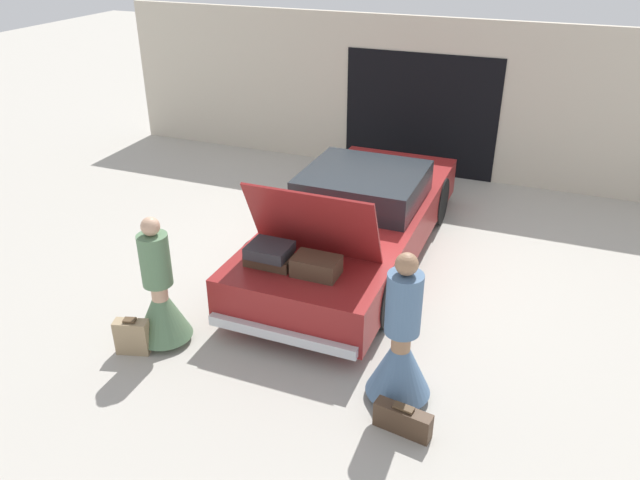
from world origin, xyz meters
TOP-DOWN VIEW (x-y plane):
  - ground_plane at (0.00, 0.00)m, footprint 40.00×40.00m
  - garage_wall_back at (0.00, 3.60)m, footprint 12.00×0.14m
  - car at (-0.00, 0.01)m, footprint 1.87×4.96m
  - person_left at (-1.36, -2.70)m, footprint 0.63×0.63m
  - person_right at (1.36, -2.63)m, footprint 0.65×0.65m
  - suitcase_beside_left_person at (-1.55, -3.01)m, footprint 0.40×0.25m
  - suitcase_beside_right_person at (1.53, -3.08)m, footprint 0.57×0.22m

SIDE VIEW (x-z plane):
  - ground_plane at x=0.00m, z-range 0.00..0.00m
  - suitcase_beside_right_person at x=1.53m, z-range -0.01..0.29m
  - suitcase_beside_left_person at x=-1.55m, z-range -0.01..0.42m
  - person_left at x=-1.36m, z-range -0.23..1.32m
  - car at x=0.00m, z-range -0.29..1.39m
  - person_right at x=1.36m, z-range -0.24..1.40m
  - garage_wall_back at x=0.00m, z-range -0.01..2.79m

